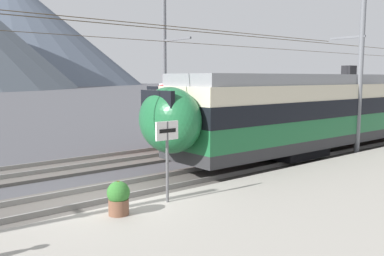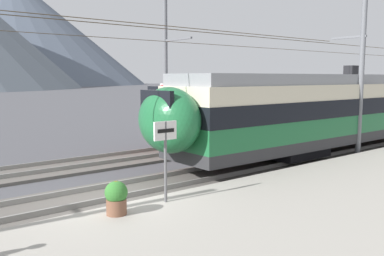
# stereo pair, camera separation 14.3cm
# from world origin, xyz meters

# --- Properties ---
(ground_plane) EXTENTS (400.00, 400.00, 0.00)m
(ground_plane) POSITION_xyz_m (0.00, 0.00, 0.00)
(ground_plane) COLOR #4C4C51
(track_near) EXTENTS (120.00, 3.00, 0.28)m
(track_near) POSITION_xyz_m (0.00, 0.97, 0.07)
(track_near) COLOR #5B5651
(track_near) RESTS_ON ground
(track_far) EXTENTS (120.00, 3.00, 0.28)m
(track_far) POSITION_xyz_m (0.00, 5.86, 0.07)
(track_far) COLOR #5B5651
(track_far) RESTS_ON ground
(train_far_track) EXTENTS (25.34, 2.97, 4.27)m
(train_far_track) POSITION_xyz_m (18.05, 5.86, 2.22)
(train_far_track) COLOR #2D2D30
(train_far_track) RESTS_ON track_far
(catenary_mast_mid) EXTENTS (42.06, 1.73, 7.15)m
(catenary_mast_mid) POSITION_xyz_m (12.36, -0.35, 3.74)
(catenary_mast_mid) COLOR slate
(catenary_mast_mid) RESTS_ON ground
(catenary_mast_far_side) EXTENTS (42.06, 2.38, 8.35)m
(catenary_mast_far_side) POSITION_xyz_m (7.47, 7.79, 4.30)
(catenary_mast_far_side) COLOR slate
(catenary_mast_far_side) RESTS_ON ground
(platform_sign) EXTENTS (0.70, 0.08, 2.19)m
(platform_sign) POSITION_xyz_m (0.82, -1.49, 1.99)
(platform_sign) COLOR #59595B
(platform_sign) RESTS_ON platform_slab
(potted_plant_platform_edge) EXTENTS (0.56, 0.56, 0.83)m
(potted_plant_platform_edge) POSITION_xyz_m (-0.71, -1.58, 0.83)
(potted_plant_platform_edge) COLOR brown
(potted_plant_platform_edge) RESTS_ON platform_slab
(mountain_right_ridge) EXTENTS (136.33, 136.33, 56.36)m
(mountain_right_ridge) POSITION_xyz_m (56.87, 215.07, 28.18)
(mountain_right_ridge) COLOR #515B6B
(mountain_right_ridge) RESTS_ON ground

